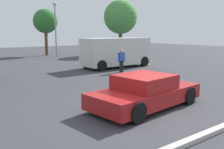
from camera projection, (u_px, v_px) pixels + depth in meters
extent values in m
plane|color=#38383D|center=(142.00, 110.00, 8.46)|extent=(80.00, 80.00, 0.00)
cube|color=maroon|center=(146.00, 95.00, 8.79)|extent=(4.46, 2.29, 0.52)
cube|color=maroon|center=(144.00, 82.00, 8.64)|extent=(1.98, 1.87, 0.49)
cube|color=slate|center=(159.00, 79.00, 9.21)|extent=(0.23, 1.55, 0.41)
cube|color=slate|center=(128.00, 85.00, 8.07)|extent=(0.23, 1.55, 0.41)
cylinder|color=black|center=(152.00, 88.00, 10.40)|extent=(0.66, 0.29, 0.64)
cylinder|color=black|center=(189.00, 96.00, 9.16)|extent=(0.66, 0.29, 0.64)
cylinder|color=black|center=(99.00, 101.00, 8.46)|extent=(0.66, 0.29, 0.64)
cylinder|color=black|center=(137.00, 113.00, 7.22)|extent=(0.66, 0.29, 0.64)
cube|color=silver|center=(116.00, 51.00, 18.83)|extent=(5.33, 2.14, 1.98)
cube|color=slate|center=(87.00, 47.00, 17.18)|extent=(0.08, 1.73, 0.79)
cylinder|color=black|center=(101.00, 66.00, 16.98)|extent=(0.76, 0.27, 0.76)
cylinder|color=black|center=(86.00, 63.00, 18.48)|extent=(0.76, 0.27, 0.76)
cylinder|color=black|center=(144.00, 61.00, 19.45)|extent=(0.76, 0.27, 0.76)
cylinder|color=black|center=(128.00, 59.00, 20.96)|extent=(0.76, 0.27, 0.76)
cylinder|color=black|center=(122.00, 66.00, 16.60)|extent=(0.13, 0.13, 0.77)
cylinder|color=black|center=(120.00, 67.00, 16.50)|extent=(0.13, 0.13, 0.77)
cube|color=#3359B2|center=(121.00, 57.00, 16.44)|extent=(0.40, 0.25, 0.55)
cylinder|color=#3359B2|center=(124.00, 57.00, 16.59)|extent=(0.09, 0.09, 0.64)
cylinder|color=#3359B2|center=(119.00, 57.00, 16.31)|extent=(0.09, 0.09, 0.64)
sphere|color=tan|center=(121.00, 51.00, 16.38)|extent=(0.21, 0.21, 0.21)
cube|color=#B7B2A8|center=(210.00, 133.00, 6.44)|extent=(9.50, 0.20, 0.12)
cylinder|color=gray|center=(56.00, 31.00, 26.29)|extent=(0.14, 0.14, 5.44)
sphere|color=silver|center=(55.00, 4.00, 25.81)|extent=(0.44, 0.44, 0.44)
cylinder|color=brown|center=(120.00, 42.00, 30.20)|extent=(0.42, 0.42, 2.94)
sphere|color=#478C42|center=(120.00, 17.00, 29.71)|extent=(3.99, 3.99, 3.99)
cylinder|color=brown|center=(46.00, 43.00, 28.65)|extent=(0.36, 0.36, 2.86)
sphere|color=#2D6B2D|center=(45.00, 21.00, 28.24)|extent=(2.74, 2.74, 2.74)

